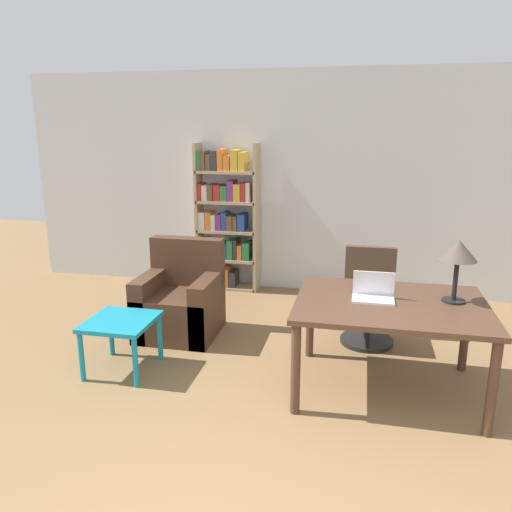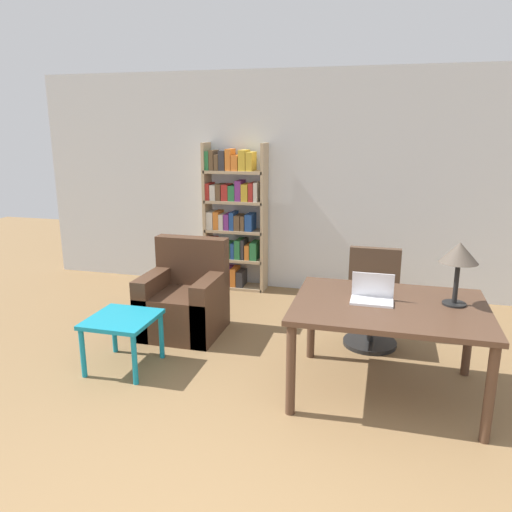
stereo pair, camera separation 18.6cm
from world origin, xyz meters
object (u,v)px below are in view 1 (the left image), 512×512
object	(u,v)px
armchair	(181,304)
office_chair	(369,300)
desk	(390,313)
bookshelf	(225,220)
laptop	(373,293)
side_table_blue	(121,327)
table_lamp	(458,253)

from	to	relation	value
armchair	office_chair	bearing A→B (deg)	6.90
office_chair	armchair	world-z (taller)	armchair
office_chair	armchair	size ratio (longest dim) A/B	0.97
desk	bookshelf	bearing A→B (deg)	130.91
laptop	side_table_blue	distance (m)	2.10
table_lamp	office_chair	size ratio (longest dim) A/B	0.53
office_chair	side_table_blue	world-z (taller)	office_chair
side_table_blue	laptop	bearing A→B (deg)	4.45
desk	armchair	size ratio (longest dim) A/B	1.53
office_chair	side_table_blue	xyz separation A→B (m)	(-2.05, -1.08, -0.02)
office_chair	laptop	bearing A→B (deg)	-89.27
bookshelf	office_chair	bearing A→B (deg)	-35.63
side_table_blue	bookshelf	size ratio (longest dim) A/B	0.31
laptop	office_chair	bearing A→B (deg)	90.73
table_lamp	bookshelf	bearing A→B (deg)	138.52
desk	office_chair	world-z (taller)	office_chair
laptop	office_chair	distance (m)	1.00
side_table_blue	desk	bearing A→B (deg)	3.46
office_chair	side_table_blue	size ratio (longest dim) A/B	1.60
desk	table_lamp	xyz separation A→B (m)	(0.47, 0.11, 0.47)
armchair	bookshelf	size ratio (longest dim) A/B	0.51
desk	laptop	size ratio (longest dim) A/B	4.54
laptop	office_chair	size ratio (longest dim) A/B	0.35
desk	armchair	distance (m)	2.14
desk	side_table_blue	bearing A→B (deg)	-176.54
desk	table_lamp	bearing A→B (deg)	13.37
armchair	laptop	bearing A→B (deg)	-20.73
armchair	bookshelf	xyz separation A→B (m)	(0.05, 1.51, 0.58)
office_chair	bookshelf	xyz separation A→B (m)	(-1.79, 1.28, 0.48)
armchair	side_table_blue	bearing A→B (deg)	-103.46
desk	side_table_blue	world-z (taller)	desk
laptop	table_lamp	bearing A→B (deg)	7.88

